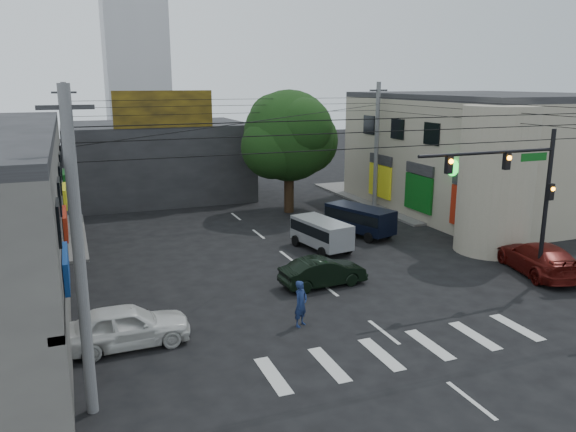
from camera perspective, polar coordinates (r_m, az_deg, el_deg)
ground at (r=24.34m, az=6.04°, el=-8.85°), size 160.00×160.00×0.00m
sidewalk_far_right at (r=48.32m, az=15.30°, el=2.12°), size 16.00×16.00×0.15m
building_right at (r=43.86m, az=19.50°, el=5.91°), size 14.00×18.00×8.00m
corner_column at (r=32.59m, az=20.36°, el=3.44°), size 4.00×4.00×8.00m
building_far at (r=46.80m, az=-13.23°, el=5.52°), size 14.00×10.00×6.00m
billboard at (r=41.58m, az=-12.54°, el=10.55°), size 7.00×0.30×2.60m
street_tree at (r=39.84m, az=0.10°, el=8.11°), size 6.40×6.40×8.70m
traffic_gantry at (r=26.71m, az=22.45°, el=3.00°), size 7.10×0.35×7.20m
utility_pole_near_left at (r=16.10m, az=-20.44°, el=-4.09°), size 0.32×0.32×9.20m
utility_pole_far_left at (r=36.22m, az=-21.25°, el=5.26°), size 0.32×0.32×9.20m
utility_pole_far_right at (r=41.87m, az=8.98°, el=7.01°), size 0.32×0.32×9.20m
dark_sedan at (r=26.07m, az=3.57°, el=-5.69°), size 1.85×4.19×1.33m
white_compact at (r=21.13m, az=-16.15°, el=-10.67°), size 1.95×4.57×1.54m
maroon_sedan at (r=30.20m, az=24.06°, el=-3.93°), size 4.78×6.47×1.57m
silver_minivan at (r=31.42m, az=3.41°, el=-1.96°), size 4.52×2.95×1.71m
navy_van at (r=34.63m, az=7.29°, el=-0.52°), size 5.50×4.44×1.78m
traffic_officer at (r=21.83m, az=1.32°, el=-8.88°), size 1.07×1.05×1.83m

